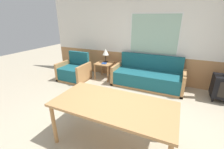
% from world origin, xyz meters
% --- Properties ---
extents(ground_plane, '(16.00, 16.00, 0.00)m').
position_xyz_m(ground_plane, '(0.00, 0.00, 0.00)').
color(ground_plane, '#B2A58C').
extents(wall_back, '(7.20, 0.09, 2.70)m').
position_xyz_m(wall_back, '(0.00, 2.63, 1.36)').
color(wall_back, '#AD7A4C').
rests_on(wall_back, ground_plane).
extents(couch, '(2.05, 0.81, 0.92)m').
position_xyz_m(couch, '(0.08, 2.14, 0.28)').
color(couch, '#B27F4C').
rests_on(couch, ground_plane).
extents(armchair, '(0.92, 0.76, 0.89)m').
position_xyz_m(armchair, '(-2.26, 1.65, 0.27)').
color(armchair, '#B27F4C').
rests_on(armchair, ground_plane).
extents(side_table, '(0.54, 0.54, 0.55)m').
position_xyz_m(side_table, '(-1.40, 2.20, 0.46)').
color(side_table, '#B27F4C').
rests_on(side_table, ground_plane).
extents(table_lamp, '(0.22, 0.22, 0.45)m').
position_xyz_m(table_lamp, '(-1.40, 2.30, 0.88)').
color(table_lamp, black).
rests_on(table_lamp, side_table).
extents(book_stack, '(0.17, 0.16, 0.02)m').
position_xyz_m(book_stack, '(-1.36, 2.11, 0.56)').
color(book_stack, '#234799').
rests_on(book_stack, side_table).
extents(dining_table, '(1.85, 0.90, 0.76)m').
position_xyz_m(dining_table, '(0.05, -0.31, 0.69)').
color(dining_table, '#B27F4C').
rests_on(dining_table, ground_plane).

